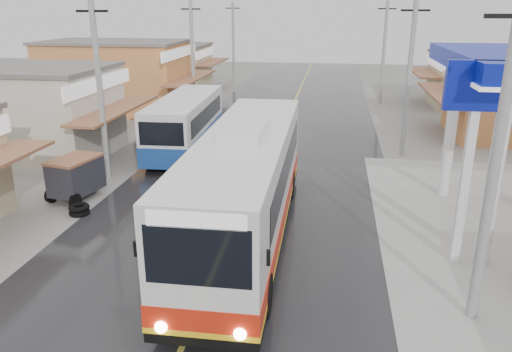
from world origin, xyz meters
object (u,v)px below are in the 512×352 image
Objects in this scene: coach_bus at (246,185)px; cyclist at (183,162)px; tyre_stack at (79,210)px; second_bus at (186,123)px; tricycle_near at (75,176)px.

cyclist is (-4.08, 6.06, -1.24)m from coach_bus.
coach_bus reaches higher than tyre_stack.
tricycle_near is (-2.50, -7.51, -0.60)m from second_bus.
tricycle_near is (-3.49, -3.52, 0.31)m from cyclist.
tricycle_near is at bearing -121.87° from cyclist.
tricycle_near is at bearing 160.76° from coach_bus.
tyre_stack is (0.89, -1.57, -0.81)m from tricycle_near.
second_bus is 7.94m from tricycle_near.
coach_bus is 8.04m from tricycle_near.
second_bus is at bearing 116.07° from coach_bus.
tyre_stack is (-6.69, 0.97, -1.73)m from coach_bus.
cyclist is at bearing 62.91° from tyre_stack.
coach_bus reaches higher than second_bus.
tyre_stack is (-1.61, -9.08, -1.41)m from second_bus.
coach_bus is at bearing -7.32° from tricycle_near.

